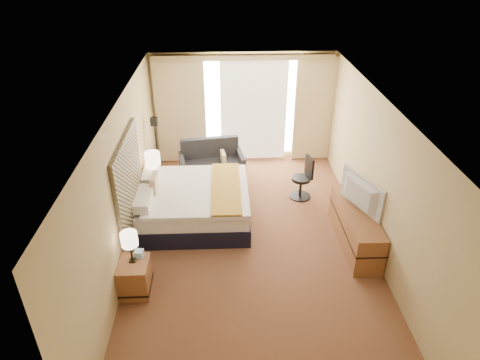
{
  "coord_description": "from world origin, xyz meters",
  "views": [
    {
      "loc": [
        -0.47,
        -6.04,
        4.82
      ],
      "look_at": [
        -0.2,
        0.4,
        1.12
      ],
      "focal_mm": 32.0,
      "sensor_mm": 36.0,
      "label": 1
    }
  ],
  "objects_px": {
    "lamp_left": "(129,240)",
    "lamp_right": "(153,159)",
    "television": "(357,194)",
    "bed": "(194,204)",
    "nightstand_left": "(135,277)",
    "loveseat": "(212,166)",
    "nightstand_right": "(156,192)",
    "floor_lamp": "(156,138)",
    "media_dresser": "(355,227)",
    "desk_chair": "(303,180)"
  },
  "relations": [
    {
      "from": "lamp_left",
      "to": "lamp_right",
      "type": "bearing_deg",
      "value": 89.57
    },
    {
      "from": "television",
      "to": "bed",
      "type": "bearing_deg",
      "value": 51.3
    },
    {
      "from": "nightstand_left",
      "to": "lamp_right",
      "type": "bearing_deg",
      "value": 89.78
    },
    {
      "from": "nightstand_left",
      "to": "lamp_right",
      "type": "height_order",
      "value": "lamp_right"
    },
    {
      "from": "lamp_left",
      "to": "television",
      "type": "height_order",
      "value": "television"
    },
    {
      "from": "loveseat",
      "to": "lamp_left",
      "type": "relative_size",
      "value": 2.87
    },
    {
      "from": "bed",
      "to": "nightstand_left",
      "type": "bearing_deg",
      "value": -113.07
    },
    {
      "from": "nightstand_right",
      "to": "nightstand_left",
      "type": "bearing_deg",
      "value": -90.0
    },
    {
      "from": "bed",
      "to": "floor_lamp",
      "type": "distance_m",
      "value": 1.83
    },
    {
      "from": "bed",
      "to": "media_dresser",
      "type": "bearing_deg",
      "value": -16.38
    },
    {
      "from": "bed",
      "to": "lamp_left",
      "type": "xyz_separation_m",
      "value": [
        -0.82,
        -1.85,
        0.59
      ]
    },
    {
      "from": "lamp_left",
      "to": "bed",
      "type": "bearing_deg",
      "value": 66.15
    },
    {
      "from": "loveseat",
      "to": "lamp_right",
      "type": "xyz_separation_m",
      "value": [
        -1.12,
        -1.05,
        0.74
      ]
    },
    {
      "from": "desk_chair",
      "to": "television",
      "type": "distance_m",
      "value": 1.78
    },
    {
      "from": "media_dresser",
      "to": "desk_chair",
      "type": "height_order",
      "value": "desk_chair"
    },
    {
      "from": "media_dresser",
      "to": "desk_chair",
      "type": "distance_m",
      "value": 1.74
    },
    {
      "from": "desk_chair",
      "to": "lamp_right",
      "type": "height_order",
      "value": "lamp_right"
    },
    {
      "from": "nightstand_right",
      "to": "desk_chair",
      "type": "xyz_separation_m",
      "value": [
        3.04,
        0.16,
        0.13
      ]
    },
    {
      "from": "loveseat",
      "to": "floor_lamp",
      "type": "xyz_separation_m",
      "value": [
        -1.16,
        -0.19,
        0.81
      ]
    },
    {
      "from": "loveseat",
      "to": "desk_chair",
      "type": "relative_size",
      "value": 1.65
    },
    {
      "from": "nightstand_right",
      "to": "television",
      "type": "xyz_separation_m",
      "value": [
        3.65,
        -1.41,
        0.73
      ]
    },
    {
      "from": "media_dresser",
      "to": "bed",
      "type": "relative_size",
      "value": 0.88
    },
    {
      "from": "lamp_right",
      "to": "desk_chair",
      "type": "bearing_deg",
      "value": 3.08
    },
    {
      "from": "nightstand_left",
      "to": "television",
      "type": "bearing_deg",
      "value": 16.63
    },
    {
      "from": "bed",
      "to": "loveseat",
      "type": "relative_size",
      "value": 1.36
    },
    {
      "from": "bed",
      "to": "television",
      "type": "distance_m",
      "value": 3.02
    },
    {
      "from": "lamp_right",
      "to": "nightstand_right",
      "type": "bearing_deg",
      "value": 147.67
    },
    {
      "from": "nightstand_left",
      "to": "loveseat",
      "type": "bearing_deg",
      "value": 72.37
    },
    {
      "from": "desk_chair",
      "to": "nightstand_left",
      "type": "bearing_deg",
      "value": -152.38
    },
    {
      "from": "nightstand_right",
      "to": "media_dresser",
      "type": "relative_size",
      "value": 0.31
    },
    {
      "from": "media_dresser",
      "to": "floor_lamp",
      "type": "relative_size",
      "value": 1.16
    },
    {
      "from": "lamp_right",
      "to": "television",
      "type": "distance_m",
      "value": 3.9
    },
    {
      "from": "desk_chair",
      "to": "lamp_left",
      "type": "height_order",
      "value": "lamp_left"
    },
    {
      "from": "nightstand_left",
      "to": "media_dresser",
      "type": "height_order",
      "value": "media_dresser"
    },
    {
      "from": "nightstand_right",
      "to": "floor_lamp",
      "type": "distance_m",
      "value": 1.19
    },
    {
      "from": "lamp_left",
      "to": "lamp_right",
      "type": "height_order",
      "value": "lamp_right"
    },
    {
      "from": "loveseat",
      "to": "media_dresser",
      "type": "bearing_deg",
      "value": -53.18
    },
    {
      "from": "bed",
      "to": "lamp_left",
      "type": "height_order",
      "value": "lamp_left"
    },
    {
      "from": "media_dresser",
      "to": "lamp_right",
      "type": "relative_size",
      "value": 2.88
    },
    {
      "from": "media_dresser",
      "to": "lamp_right",
      "type": "bearing_deg",
      "value": 158.63
    },
    {
      "from": "nightstand_right",
      "to": "bed",
      "type": "bearing_deg",
      "value": -36.56
    },
    {
      "from": "nightstand_left",
      "to": "media_dresser",
      "type": "relative_size",
      "value": 0.31
    },
    {
      "from": "floor_lamp",
      "to": "television",
      "type": "relative_size",
      "value": 1.49
    },
    {
      "from": "nightstand_left",
      "to": "nightstand_right",
      "type": "distance_m",
      "value": 2.5
    },
    {
      "from": "media_dresser",
      "to": "loveseat",
      "type": "relative_size",
      "value": 1.19
    },
    {
      "from": "nightstand_right",
      "to": "loveseat",
      "type": "height_order",
      "value": "loveseat"
    },
    {
      "from": "nightstand_right",
      "to": "bed",
      "type": "relative_size",
      "value": 0.27
    },
    {
      "from": "media_dresser",
      "to": "floor_lamp",
      "type": "distance_m",
      "value": 4.45
    },
    {
      "from": "lamp_right",
      "to": "television",
      "type": "bearing_deg",
      "value": -21.09
    },
    {
      "from": "nightstand_left",
      "to": "bed",
      "type": "relative_size",
      "value": 0.27
    }
  ]
}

